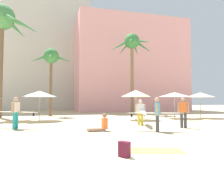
% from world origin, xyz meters
% --- Properties ---
extents(ground, '(120.00, 120.00, 0.00)m').
position_xyz_m(ground, '(0.00, 0.00, 0.00)').
color(ground, beige).
extents(hotel_pink, '(16.45, 8.79, 13.80)m').
position_xyz_m(hotel_pink, '(8.82, 27.27, 6.90)').
color(hotel_pink, pink).
rests_on(hotel_pink, ground).
extents(hotel_tower_gray, '(17.91, 9.21, 26.09)m').
position_xyz_m(hotel_tower_gray, '(-5.63, 35.80, 13.05)').
color(hotel_tower_gray, beige).
rests_on(hotel_tower_gray, ground).
extents(palm_tree_far_left, '(4.02, 4.05, 6.76)m').
position_xyz_m(palm_tree_far_left, '(-2.80, 17.65, 5.65)').
color(palm_tree_far_left, brown).
rests_on(palm_tree_far_left, ground).
extents(palm_tree_left, '(4.96, 4.87, 9.28)m').
position_xyz_m(palm_tree_left, '(6.16, 18.56, 7.76)').
color(palm_tree_left, brown).
rests_on(palm_tree_left, ground).
extents(palm_tree_center, '(6.91, 6.31, 10.32)m').
position_xyz_m(palm_tree_center, '(-7.19, 16.67, 8.57)').
color(palm_tree_center, brown).
rests_on(palm_tree_center, ground).
extents(cafe_umbrella_0, '(2.49, 2.49, 2.26)m').
position_xyz_m(cafe_umbrella_0, '(10.11, 11.91, 2.04)').
color(cafe_umbrella_0, gray).
rests_on(cafe_umbrella_0, ground).
extents(cafe_umbrella_2, '(2.43, 2.43, 2.38)m').
position_xyz_m(cafe_umbrella_2, '(3.88, 11.67, 2.11)').
color(cafe_umbrella_2, gray).
rests_on(cafe_umbrella_2, ground).
extents(cafe_umbrella_3, '(2.65, 2.65, 2.27)m').
position_xyz_m(cafe_umbrella_3, '(-3.54, 12.77, 2.04)').
color(cafe_umbrella_3, gray).
rests_on(cafe_umbrella_3, ground).
extents(cafe_umbrella_4, '(2.78, 2.78, 2.25)m').
position_xyz_m(cafe_umbrella_4, '(7.66, 12.15, 2.05)').
color(cafe_umbrella_4, gray).
rests_on(cafe_umbrella_4, ground).
extents(beach_towel, '(2.02, 1.31, 0.01)m').
position_xyz_m(beach_towel, '(0.41, 1.52, 0.01)').
color(beach_towel, '#F4CC4C').
rests_on(beach_towel, ground).
extents(backpack, '(0.34, 0.35, 0.42)m').
position_xyz_m(backpack, '(-0.63, 1.02, 0.20)').
color(backpack, '#56182C').
rests_on(backpack, ground).
extents(person_mid_left, '(1.22, 2.99, 1.60)m').
position_xyz_m(person_mid_left, '(2.73, 7.86, 0.88)').
color(person_mid_left, gold).
rests_on(person_mid_left, ground).
extents(person_far_right, '(2.51, 1.78, 1.71)m').
position_xyz_m(person_far_right, '(-4.45, 8.05, 0.92)').
color(person_far_right, teal).
rests_on(person_far_right, ground).
extents(person_mid_center, '(2.73, 1.66, 1.68)m').
position_xyz_m(person_mid_center, '(2.40, 5.20, 0.91)').
color(person_mid_center, '#3D3D42').
rests_on(person_mid_center, ground).
extents(person_mid_right, '(0.52, 0.47, 1.70)m').
position_xyz_m(person_mid_right, '(4.53, 6.09, 0.93)').
color(person_mid_right, '#3D3D42').
rests_on(person_mid_right, ground).
extents(person_near_left, '(1.00, 0.44, 0.90)m').
position_xyz_m(person_near_left, '(-0.19, 6.03, 0.31)').
color(person_near_left, '#936B51').
rests_on(person_near_left, ground).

